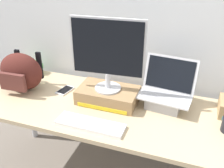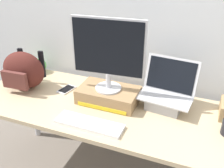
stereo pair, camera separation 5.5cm
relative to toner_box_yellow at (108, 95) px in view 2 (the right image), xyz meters
The scene contains 9 objects.
back_wall 0.66m from the toner_box_yellow, 82.17° to the left, with size 7.00×0.10×2.60m, color silver.
desk 0.14m from the toner_box_yellow, 51.21° to the right, with size 1.94×0.69×0.72m.
toner_box_yellow is the anchor object (origin of this frame).
desktop_monitor 0.31m from the toner_box_yellow, 83.13° to the right, with size 0.48×0.18×0.48m.
open_laptop 0.39m from the toner_box_yellow, 12.63° to the left, with size 0.37×0.27×0.32m.
external_keyboard 0.30m from the toner_box_yellow, 90.98° to the right, with size 0.42×0.13×0.02m.
messenger_backpack 0.67m from the toner_box_yellow, behind, with size 0.34×0.26×0.28m.
cell_phone 0.36m from the toner_box_yellow, behind, with size 0.10×0.15×0.01m.
plush_toy 0.76m from the toner_box_yellow, 163.06° to the left, with size 0.12×0.12×0.12m.
Camera 2 is at (0.53, -1.35, 1.68)m, focal length 41.58 mm.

